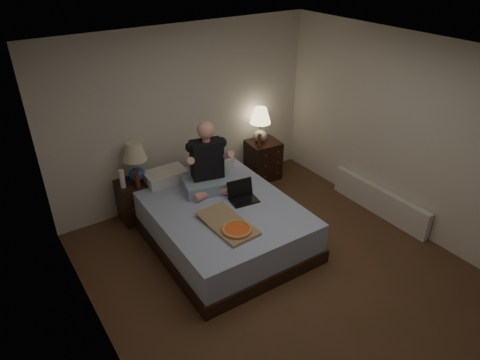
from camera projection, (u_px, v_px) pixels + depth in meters
floor at (283, 274)px, 5.01m from camera, size 4.00×4.50×0.00m
ceiling at (297, 60)px, 3.76m from camera, size 4.00×4.50×0.00m
wall_back at (186, 116)px, 6.00m from camera, size 4.00×0.00×2.50m
wall_left at (96, 253)px, 3.41m from camera, size 0.00×4.50×2.50m
wall_right at (412, 137)px, 5.36m from camera, size 0.00×4.50×2.50m
bed at (220, 221)px, 5.47m from camera, size 1.68×2.22×0.55m
nightstand_left at (136, 200)px, 5.87m from camera, size 0.45×0.41×0.58m
nightstand_right at (263, 160)px, 6.88m from camera, size 0.52×0.48×0.63m
lamp_left at (136, 162)px, 5.62m from camera, size 0.40×0.40×0.56m
lamp_right at (260, 125)px, 6.59m from camera, size 0.41×0.41×0.56m
water_bottle at (122, 179)px, 5.55m from camera, size 0.07×0.07×0.25m
soda_can at (148, 181)px, 5.67m from camera, size 0.07×0.07×0.10m
beer_bottle_left at (137, 179)px, 5.56m from camera, size 0.06×0.06×0.23m
beer_bottle_right at (259, 140)px, 6.50m from camera, size 0.06×0.06×0.23m
person at (208, 157)px, 5.40m from camera, size 0.77×0.66×0.93m
laptop at (244, 193)px, 5.32m from camera, size 0.38×0.32×0.24m
pizza_box at (237, 230)px, 4.78m from camera, size 0.44×0.78×0.08m
radiator at (379, 201)px, 6.03m from camera, size 0.10×1.60×0.40m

